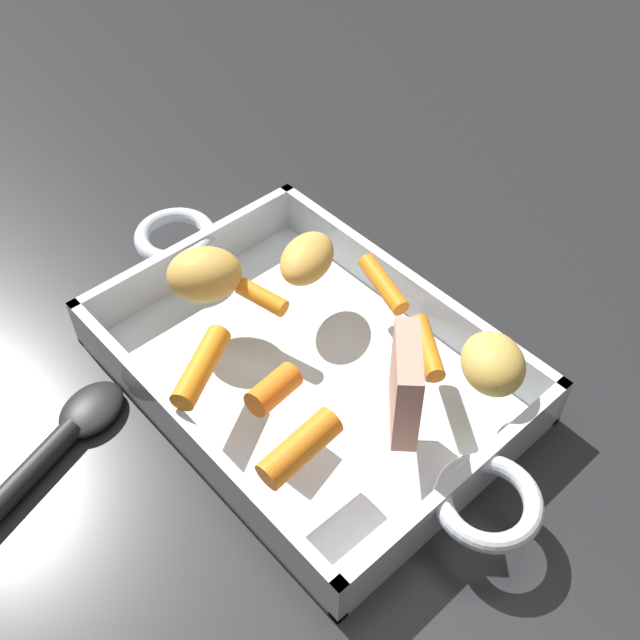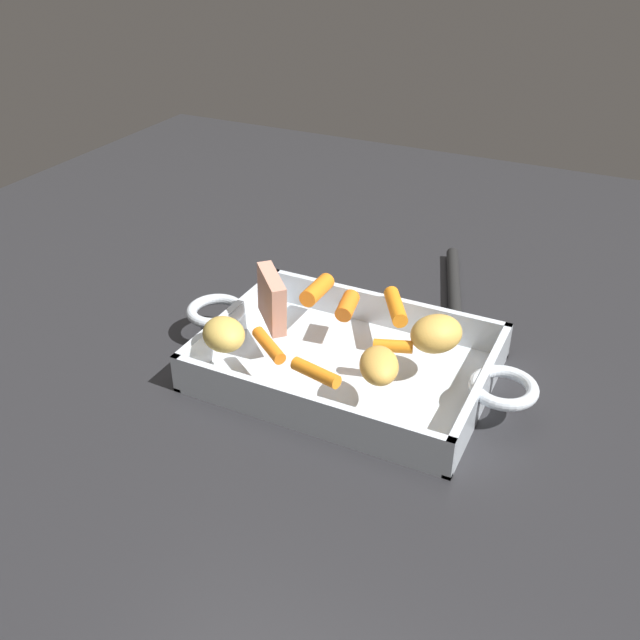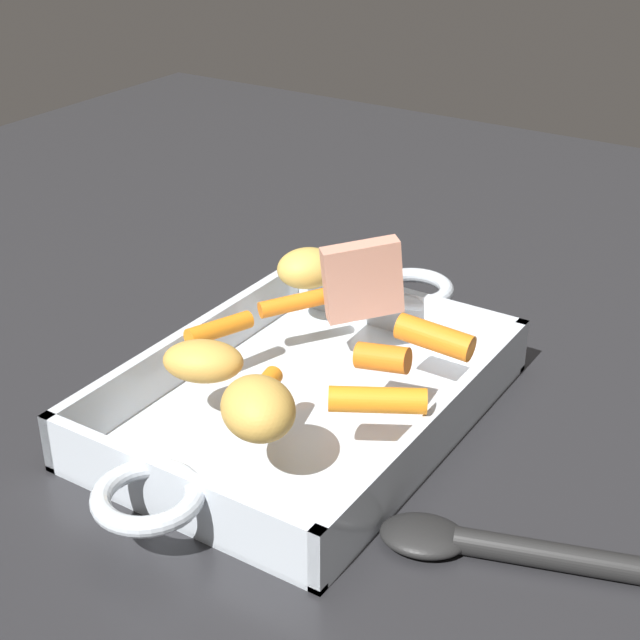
# 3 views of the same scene
# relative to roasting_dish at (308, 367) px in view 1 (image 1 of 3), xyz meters

# --- Properties ---
(ground_plane) EXTENTS (1.71, 1.71, 0.00)m
(ground_plane) POSITION_rel_roasting_dish_xyz_m (0.00, 0.00, -0.02)
(ground_plane) COLOR #232326
(roasting_dish) EXTENTS (0.44, 0.24, 0.05)m
(roasting_dish) POSITION_rel_roasting_dish_xyz_m (0.00, 0.00, 0.00)
(roasting_dish) COLOR silver
(roasting_dish) RESTS_ON ground_plane
(roast_slice_outer) EXTENTS (0.06, 0.06, 0.07)m
(roast_slice_outer) POSITION_rel_roasting_dish_xyz_m (0.10, 0.01, 0.07)
(roast_slice_outer) COLOR tan
(roast_slice_outer) RESTS_ON roasting_dish
(baby_carrot_short) EXTENTS (0.05, 0.07, 0.02)m
(baby_carrot_short) POSITION_rel_roasting_dish_xyz_m (-0.03, -0.08, 0.04)
(baby_carrot_short) COLOR orange
(baby_carrot_short) RESTS_ON roasting_dish
(baby_carrot_center_right) EXTENTS (0.05, 0.03, 0.02)m
(baby_carrot_center_right) POSITION_rel_roasting_dish_xyz_m (-0.06, 0.00, 0.04)
(baby_carrot_center_right) COLOR orange
(baby_carrot_center_right) RESTS_ON roasting_dish
(baby_carrot_northwest) EXTENTS (0.06, 0.03, 0.02)m
(baby_carrot_northwest) POSITION_rel_roasting_dish_xyz_m (-0.00, 0.08, 0.04)
(baby_carrot_northwest) COLOR orange
(baby_carrot_northwest) RESTS_ON roasting_dish
(baby_carrot_center_left) EXTENTS (0.06, 0.05, 0.02)m
(baby_carrot_center_left) POSITION_rel_roasting_dish_xyz_m (0.07, 0.06, 0.04)
(baby_carrot_center_left) COLOR orange
(baby_carrot_center_left) RESTS_ON roasting_dish
(baby_carrot_northeast) EXTENTS (0.03, 0.07, 0.03)m
(baby_carrot_northeast) POSITION_rel_roasting_dish_xyz_m (0.08, -0.07, 0.04)
(baby_carrot_northeast) COLOR orange
(baby_carrot_northeast) RESTS_ON roasting_dish
(baby_carrot_long) EXTENTS (0.03, 0.05, 0.02)m
(baby_carrot_long) POSITION_rel_roasting_dish_xyz_m (0.03, -0.06, 0.04)
(baby_carrot_long) COLOR orange
(baby_carrot_long) RESTS_ON roasting_dish
(potato_golden_large) EXTENTS (0.08, 0.08, 0.04)m
(potato_golden_large) POSITION_rel_roasting_dish_xyz_m (-0.10, -0.03, 0.05)
(potato_golden_large) COLOR gold
(potato_golden_large) RESTS_ON roasting_dish
(potato_golden_small) EXTENTS (0.06, 0.07, 0.03)m
(potato_golden_small) POSITION_rel_roasting_dish_xyz_m (-0.06, 0.05, 0.05)
(potato_golden_small) COLOR gold
(potato_golden_small) RESTS_ON roasting_dish
(potato_corner) EXTENTS (0.07, 0.07, 0.04)m
(potato_corner) POSITION_rel_roasting_dish_xyz_m (0.12, 0.08, 0.05)
(potato_corner) COLOR gold
(potato_corner) RESTS_ON roasting_dish
(serving_spoon) EXTENTS (0.11, 0.24, 0.02)m
(serving_spoon) POSITION_rel_roasting_dish_xyz_m (-0.07, -0.22, -0.01)
(serving_spoon) COLOR black
(serving_spoon) RESTS_ON ground_plane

